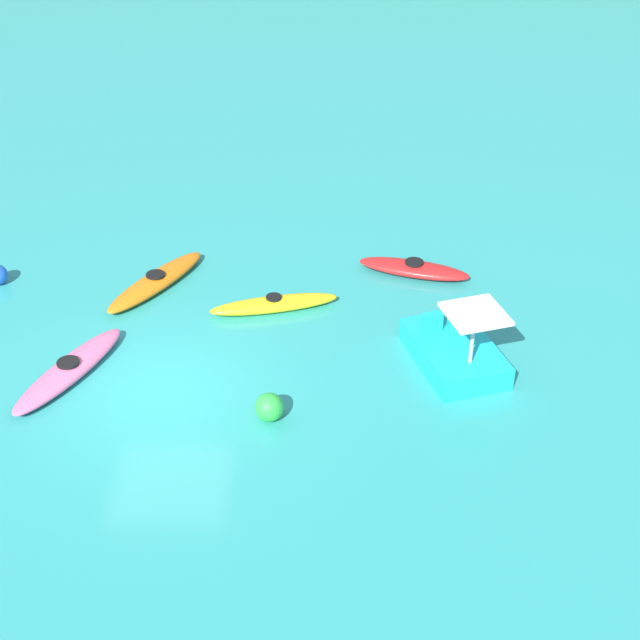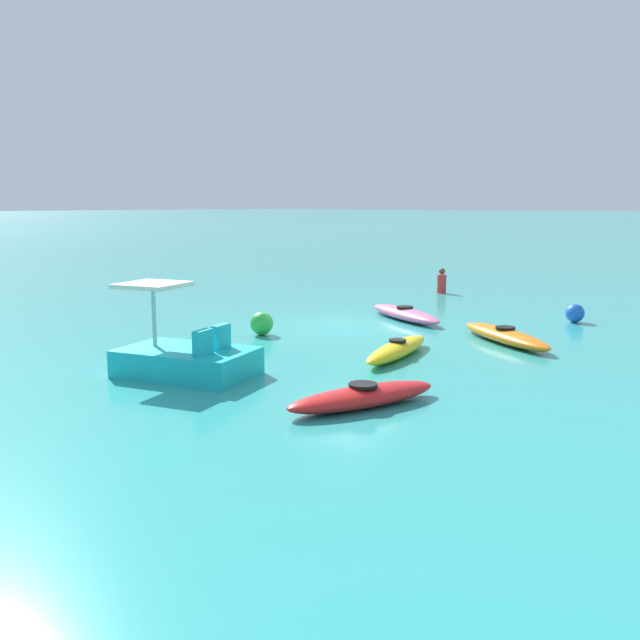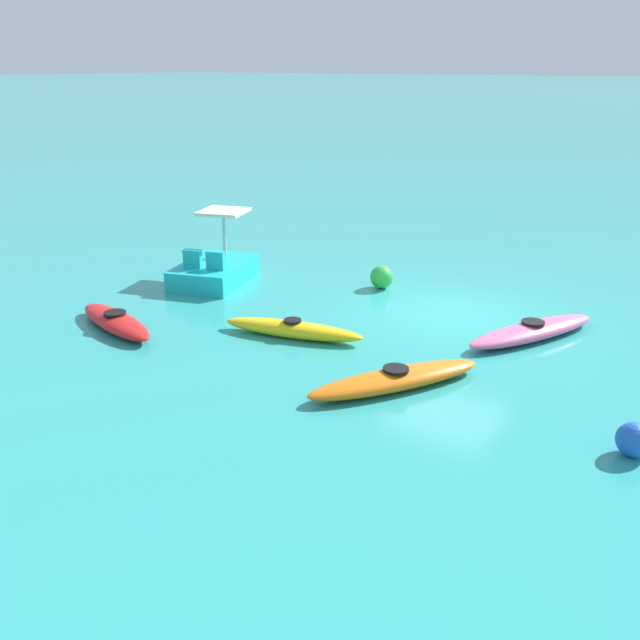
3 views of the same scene
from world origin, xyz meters
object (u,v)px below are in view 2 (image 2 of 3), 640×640
object	(u,v)px
kayak_red	(363,396)
buoy_green	(262,323)
kayak_orange	(505,336)
kayak_yellow	(397,349)
pedal_boat_cyan	(186,357)
buoy_blue	(575,313)
person_near_shore	(442,282)
kayak_pink	(405,314)

from	to	relation	value
kayak_red	buoy_green	distance (m)	6.34
kayak_orange	kayak_yellow	xyz separation A→B (m)	(2.84, -0.96, -0.00)
pedal_boat_cyan	buoy_blue	bearing A→B (deg)	163.77
kayak_orange	person_near_shore	distance (m)	8.95
pedal_boat_cyan	person_near_shore	bearing A→B (deg)	-167.83
kayak_red	buoy_green	world-z (taller)	buoy_green
kayak_orange	pedal_boat_cyan	bearing A→B (deg)	-23.83
kayak_pink	buoy_green	distance (m)	4.33
kayak_orange	pedal_boat_cyan	xyz separation A→B (m)	(6.69, -2.95, 0.17)
buoy_green	kayak_orange	bearing A→B (deg)	121.83
kayak_yellow	buoy_green	size ratio (longest dim) A/B	5.31
buoy_blue	person_near_shore	size ratio (longest dim) A/B	0.56
kayak_red	buoy_blue	world-z (taller)	buoy_blue
person_near_shore	buoy_green	bearing A→B (deg)	6.06
kayak_pink	person_near_shore	xyz separation A→B (m)	(-5.62, -2.32, 0.22)
buoy_blue	person_near_shore	bearing A→B (deg)	-116.61
person_near_shore	kayak_red	bearing A→B (deg)	26.98
kayak_pink	pedal_boat_cyan	world-z (taller)	pedal_boat_cyan
kayak_orange	kayak_red	world-z (taller)	same
kayak_orange	buoy_green	bearing A→B (deg)	-58.17
kayak_orange	buoy_green	distance (m)	5.67
kayak_orange	kayak_pink	xyz separation A→B (m)	(-1.15, -3.54, 0.00)
buoy_green	person_near_shore	bearing A→B (deg)	-173.94
pedal_boat_cyan	buoy_blue	xyz separation A→B (m)	(-10.47, 3.05, -0.09)
kayak_red	pedal_boat_cyan	bearing A→B (deg)	-81.09
kayak_yellow	buoy_blue	size ratio (longest dim) A/B	6.04
kayak_red	buoy_blue	xyz separation A→B (m)	(-9.90, -0.61, 0.08)
kayak_red	kayak_yellow	bearing A→B (deg)	-153.07
kayak_orange	buoy_green	xyz separation A→B (m)	(2.99, -4.82, 0.12)
kayak_yellow	buoy_green	xyz separation A→B (m)	(0.15, -3.86, 0.12)
kayak_orange	kayak_pink	size ratio (longest dim) A/B	0.97
kayak_orange	buoy_blue	xyz separation A→B (m)	(-3.78, 0.10, 0.08)
kayak_yellow	person_near_shore	xyz separation A→B (m)	(-9.60, -4.89, 0.22)
pedal_boat_cyan	kayak_yellow	bearing A→B (deg)	152.64
kayak_orange	pedal_boat_cyan	distance (m)	7.31
kayak_orange	kayak_pink	distance (m)	3.72
pedal_boat_cyan	person_near_shore	world-z (taller)	pedal_boat_cyan
kayak_pink	buoy_green	world-z (taller)	buoy_green
kayak_pink	kayak_yellow	size ratio (longest dim) A/B	1.09
kayak_orange	buoy_blue	distance (m)	3.79
buoy_green	buoy_blue	bearing A→B (deg)	144.05
kayak_red	buoy_green	xyz separation A→B (m)	(-3.12, -5.52, 0.12)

